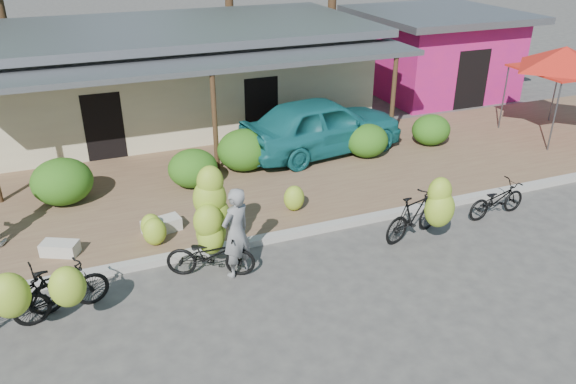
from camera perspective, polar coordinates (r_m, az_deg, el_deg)
name	(u,v)px	position (r m, az deg, el deg)	size (l,w,h in m)	color
ground	(300,292)	(11.03, 1.27, -10.08)	(100.00, 100.00, 0.00)	#44423F
sidewalk	(229,186)	(15.10, -6.06, 0.60)	(60.00, 6.00, 0.12)	olive
curb	(266,239)	(12.55, -2.26, -4.80)	(60.00, 0.25, 0.15)	#A8A399
shop_main	(178,74)	(20.03, -11.09, 11.71)	(13.00, 8.50, 3.35)	beige
shop_pink	(435,51)	(24.24, 14.69, 13.67)	(6.00, 6.00, 3.25)	#D2206B
hedge_1	(62,182)	(14.84, -21.97, 0.99)	(1.48, 1.33, 1.16)	#256116
hedge_2	(193,168)	(14.89, -9.64, 2.39)	(1.30, 1.17, 1.01)	#256116
hedge_3	(244,150)	(15.73, -4.51, 4.28)	(1.49, 1.34, 1.16)	#256116
hedge_4	(367,141)	(16.78, 8.05, 5.19)	(1.26, 1.14, 0.98)	#256116
hedge_5	(431,130)	(18.11, 14.33, 6.14)	(1.22, 1.09, 0.95)	#256116
red_canopy	(564,58)	(19.84, 26.26, 12.09)	(3.50, 3.50, 2.86)	#59595E
bike_far_left	(8,302)	(10.89, -26.55, -9.94)	(1.99, 1.46, 1.45)	black
bike_left	(62,290)	(10.79, -21.94, -9.21)	(1.78, 1.33, 1.35)	black
bike_center	(211,231)	(11.38, -7.85, -3.96)	(1.89, 1.43, 2.16)	black
bike_right	(422,212)	(12.64, 13.46, -1.97)	(1.83, 1.39, 1.68)	black
bike_far_right	(497,200)	(14.37, 20.45, -0.73)	(1.69, 0.71, 0.87)	black
loose_banana_a	(155,232)	(12.44, -13.40, -3.94)	(0.51, 0.43, 0.64)	#ABCD33
loose_banana_b	(151,226)	(12.75, -13.73, -3.35)	(0.46, 0.39, 0.57)	#ABCD33
loose_banana_c	(294,198)	(13.52, 0.62, -0.63)	(0.51, 0.43, 0.64)	#ABCD33
sack_near	(162,225)	(13.00, -12.73, -3.34)	(0.85, 0.40, 0.30)	beige
sack_far	(60,248)	(12.79, -22.16, -5.32)	(0.75, 0.38, 0.28)	beige
vendor	(236,233)	(11.08, -5.31, -4.13)	(0.70, 0.46, 1.91)	gray
teal_van	(322,125)	(16.85, 3.49, 6.80)	(2.01, 5.00, 1.70)	#18696E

